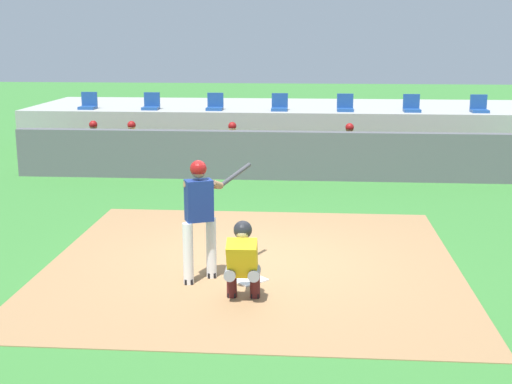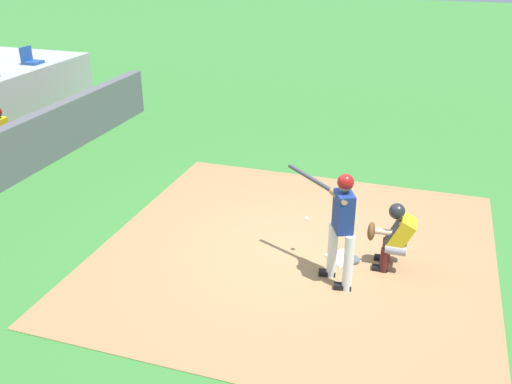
{
  "view_description": "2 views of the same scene",
  "coord_description": "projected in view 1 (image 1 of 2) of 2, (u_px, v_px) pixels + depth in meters",
  "views": [
    {
      "loc": [
        0.86,
        -10.41,
        3.56
      ],
      "look_at": [
        0.0,
        0.7,
        1.0
      ],
      "focal_mm": 48.68,
      "sensor_mm": 36.0,
      "label": 1
    },
    {
      "loc": [
        -7.99,
        -1.91,
        4.89
      ],
      "look_at": [
        0.0,
        0.7,
        1.0
      ],
      "focal_mm": 39.65,
      "sensor_mm": 36.0,
      "label": 2
    }
  ],
  "objects": [
    {
      "name": "dugout_wall",
      "position": [
        274.0,
        155.0,
        17.16
      ],
      "size": [
        13.0,
        0.3,
        1.2
      ],
      "primitive_type": "cube",
      "color": "#59595E",
      "rests_on": "ground"
    },
    {
      "name": "stadium_seat_6",
      "position": [
        479.0,
        107.0,
        19.33
      ],
      "size": [
        0.46,
        0.46,
        0.48
      ],
      "color": "#1E478C",
      "rests_on": "stands_platform"
    },
    {
      "name": "dirt_infield",
      "position": [
        253.0,
        263.0,
        10.98
      ],
      "size": [
        6.4,
        6.4,
        0.01
      ],
      "primitive_type": "cube",
      "color": "#9E754C",
      "rests_on": "ground"
    },
    {
      "name": "stadium_seat_0",
      "position": [
        88.0,
        104.0,
        20.17
      ],
      "size": [
        0.46,
        0.46,
        0.48
      ],
      "color": "#1E478C",
      "rests_on": "stands_platform"
    },
    {
      "name": "dugout_player_3",
      "position": [
        349.0,
        148.0,
        17.82
      ],
      "size": [
        0.49,
        0.7,
        1.3
      ],
      "color": "#939399",
      "rests_on": "ground"
    },
    {
      "name": "dugout_player_2",
      "position": [
        232.0,
        146.0,
        18.05
      ],
      "size": [
        0.49,
        0.7,
        1.3
      ],
      "color": "#939399",
      "rests_on": "ground"
    },
    {
      "name": "home_plate",
      "position": [
        248.0,
        279.0,
        10.19
      ],
      "size": [
        0.62,
        0.62,
        0.02
      ],
      "primitive_type": "cube",
      "rotation": [
        0.0,
        0.0,
        0.79
      ],
      "color": "white",
      "rests_on": "dirt_infield"
    },
    {
      "name": "batter_at_plate",
      "position": [
        201.0,
        212.0,
        9.99
      ],
      "size": [
        0.91,
        1.23,
        1.8
      ],
      "color": "silver",
      "rests_on": "ground"
    },
    {
      "name": "ground_plane",
      "position": [
        253.0,
        263.0,
        10.98
      ],
      "size": [
        80.0,
        80.0,
        0.0
      ],
      "primitive_type": "plane",
      "color": "#387A33"
    },
    {
      "name": "stadium_seat_5",
      "position": [
        412.0,
        107.0,
        19.47
      ],
      "size": [
        0.46,
        0.46,
        0.48
      ],
      "color": "#1E478C",
      "rests_on": "stands_platform"
    },
    {
      "name": "stands_platform",
      "position": [
        282.0,
        128.0,
        21.41
      ],
      "size": [
        15.0,
        4.4,
        1.4
      ],
      "primitive_type": "cube",
      "color": "#9E9E99",
      "rests_on": "ground"
    },
    {
      "name": "stadium_seat_3",
      "position": [
        280.0,
        106.0,
        19.75
      ],
      "size": [
        0.46,
        0.46,
        0.48
      ],
      "color": "#1E478C",
      "rests_on": "stands_platform"
    },
    {
      "name": "dugout_player_1",
      "position": [
        131.0,
        145.0,
        18.25
      ],
      "size": [
        0.49,
        0.7,
        1.3
      ],
      "color": "#939399",
      "rests_on": "ground"
    },
    {
      "name": "stadium_seat_2",
      "position": [
        215.0,
        105.0,
        19.89
      ],
      "size": [
        0.46,
        0.46,
        0.48
      ],
      "color": "#1E478C",
      "rests_on": "stands_platform"
    },
    {
      "name": "dugout_bench",
      "position": [
        276.0,
        163.0,
        18.21
      ],
      "size": [
        11.8,
        0.44,
        0.45
      ],
      "primitive_type": "cube",
      "color": "olive",
      "rests_on": "ground"
    },
    {
      "name": "catcher_crouched",
      "position": [
        242.0,
        258.0,
        9.33
      ],
      "size": [
        0.49,
        1.75,
        1.13
      ],
      "color": "gray",
      "rests_on": "ground"
    },
    {
      "name": "dugout_player_0",
      "position": [
        93.0,
        145.0,
        18.33
      ],
      "size": [
        0.49,
        0.7,
        1.3
      ],
      "color": "#939399",
      "rests_on": "ground"
    },
    {
      "name": "stadium_seat_4",
      "position": [
        345.0,
        106.0,
        19.61
      ],
      "size": [
        0.46,
        0.46,
        0.48
      ],
      "color": "#1E478C",
      "rests_on": "stands_platform"
    },
    {
      "name": "stadium_seat_1",
      "position": [
        151.0,
        105.0,
        20.03
      ],
      "size": [
        0.46,
        0.46,
        0.48
      ],
      "color": "#1E478C",
      "rests_on": "stands_platform"
    }
  ]
}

